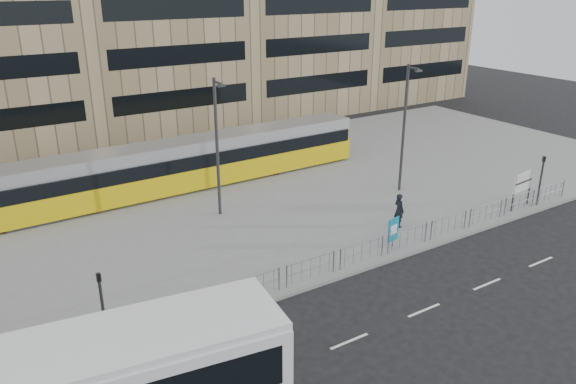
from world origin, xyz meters
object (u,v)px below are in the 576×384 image
tram (173,166)px  traffic_light_east (542,174)px  station_sign (523,183)px  pedestrian (399,210)px  lamp_post_west (217,143)px  lamp_post_east (405,124)px  ad_panel (393,230)px  traffic_light_west (102,301)px

tram → traffic_light_east: tram is taller
station_sign → pedestrian: bearing=160.8°
tram → lamp_post_west: 5.94m
station_sign → lamp_post_east: bearing=117.7°
lamp_post_east → station_sign: bearing=-56.6°
pedestrian → lamp_post_west: lamp_post_west is taller
station_sign → traffic_light_east: size_ratio=0.72×
ad_panel → traffic_light_west: (-14.75, -0.52, 1.05)m
tram → lamp_post_west: lamp_post_west is taller
pedestrian → lamp_post_west: bearing=51.6°
ad_panel → traffic_light_east: size_ratio=0.51×
tram → station_sign: 21.55m
ad_panel → pedestrian: pedestrian is taller
tram → lamp_post_west: (0.77, -5.22, 2.73)m
pedestrian → traffic_light_west: 16.91m
ad_panel → traffic_light_west: 14.80m
station_sign → lamp_post_west: lamp_post_west is taller
station_sign → ad_panel: size_ratio=1.42×
lamp_post_east → ad_panel: bearing=-135.8°
station_sign → lamp_post_west: size_ratio=0.28×
station_sign → lamp_post_east: lamp_post_east is taller
lamp_post_east → traffic_light_west: bearing=-162.9°
ad_panel → traffic_light_west: size_ratio=0.51×
lamp_post_west → pedestrian: bearing=-42.3°
pedestrian → lamp_post_east: size_ratio=0.24×
pedestrian → lamp_post_east: lamp_post_east is taller
lamp_post_east → tram: bearing=147.3°
traffic_light_east → lamp_post_west: size_ratio=0.39×
station_sign → traffic_light_west: traffic_light_west is taller
pedestrian → traffic_light_west: (-16.73, -2.23, 1.01)m
pedestrian → lamp_post_east: 6.73m
tram → lamp_post_east: lamp_post_east is taller
station_sign → lamp_post_east: size_ratio=0.28×
pedestrian → traffic_light_east: (9.28, -2.23, 1.01)m
station_sign → traffic_light_west: (-24.76, -0.30, 0.43)m
tram → station_sign: (16.37, -14.02, -0.06)m
station_sign → ad_panel: station_sign is taller
ad_panel → lamp_post_west: size_ratio=0.20×
lamp_post_west → lamp_post_east: lamp_post_east is taller
ad_panel → station_sign: bearing=-13.6°
tram → traffic_light_east: 22.71m
ad_panel → pedestrian: 2.62m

